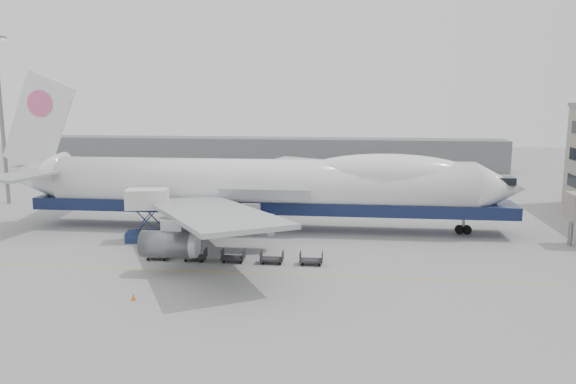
# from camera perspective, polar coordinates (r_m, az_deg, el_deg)

# --- Properties ---
(ground) EXTENTS (260.00, 260.00, 0.00)m
(ground) POSITION_cam_1_polar(r_m,az_deg,el_deg) (60.28, -4.54, -6.40)
(ground) COLOR gray
(ground) RESTS_ON ground
(apron_line) EXTENTS (60.00, 0.15, 0.01)m
(apron_line) POSITION_cam_1_polar(r_m,az_deg,el_deg) (54.67, -5.74, -8.14)
(apron_line) COLOR gold
(apron_line) RESTS_ON ground
(hangar) EXTENTS (110.00, 8.00, 7.00)m
(hangar) POSITION_cam_1_polar(r_m,az_deg,el_deg) (129.22, -3.02, 3.97)
(hangar) COLOR slate
(hangar) RESTS_ON ground
(floodlight_mast) EXTENTS (2.40, 2.40, 25.43)m
(floodlight_mast) POSITION_cam_1_polar(r_m,az_deg,el_deg) (96.74, -27.14, 7.29)
(floodlight_mast) COLOR slate
(floodlight_mast) RESTS_ON ground
(airliner) EXTENTS (67.00, 55.30, 19.98)m
(airliner) POSITION_cam_1_polar(r_m,az_deg,el_deg) (70.48, -2.23, 0.71)
(airliner) COLOR white
(airliner) RESTS_ON ground
(catering_truck) EXTENTS (5.44, 4.15, 6.12)m
(catering_truck) POSITION_cam_1_polar(r_m,az_deg,el_deg) (66.92, -14.04, -1.98)
(catering_truck) COLOR navy
(catering_truck) RESTS_ON ground
(traffic_cone) EXTENTS (0.38, 0.38, 0.56)m
(traffic_cone) POSITION_cam_1_polar(r_m,az_deg,el_deg) (49.18, -15.44, -10.24)
(traffic_cone) COLOR #E05C0B
(traffic_cone) RESTS_ON ground
(dolly_0) EXTENTS (2.30, 1.35, 1.30)m
(dolly_0) POSITION_cam_1_polar(r_m,az_deg,el_deg) (59.93, -13.11, -6.20)
(dolly_0) COLOR #2D2D30
(dolly_0) RESTS_ON ground
(dolly_1) EXTENTS (2.30, 1.35, 1.30)m
(dolly_1) POSITION_cam_1_polar(r_m,az_deg,el_deg) (58.73, -9.42, -6.41)
(dolly_1) COLOR #2D2D30
(dolly_1) RESTS_ON ground
(dolly_2) EXTENTS (2.30, 1.35, 1.30)m
(dolly_2) POSITION_cam_1_polar(r_m,az_deg,el_deg) (57.79, -5.59, -6.59)
(dolly_2) COLOR #2D2D30
(dolly_2) RESTS_ON ground
(dolly_3) EXTENTS (2.30, 1.35, 1.30)m
(dolly_3) POSITION_cam_1_polar(r_m,az_deg,el_deg) (57.12, -1.64, -6.75)
(dolly_3) COLOR #2D2D30
(dolly_3) RESTS_ON ground
(dolly_4) EXTENTS (2.30, 1.35, 1.30)m
(dolly_4) POSITION_cam_1_polar(r_m,az_deg,el_deg) (56.71, 2.37, -6.87)
(dolly_4) COLOR #2D2D30
(dolly_4) RESTS_ON ground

